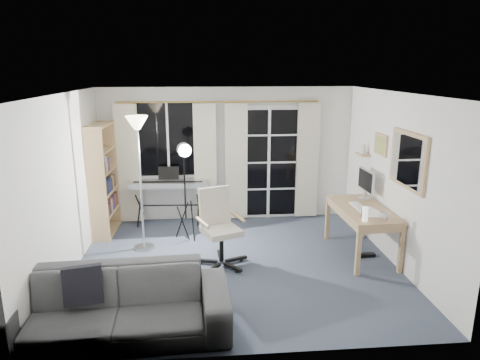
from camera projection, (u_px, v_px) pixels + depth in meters
name	position (u px, v px, depth m)	size (l,w,h in m)	color
floor	(236.00, 265.00, 6.11)	(4.50, 4.00, 0.02)	#353D4D
window	(168.00, 139.00, 7.54)	(1.20, 0.08, 1.40)	white
french_door	(268.00, 163.00, 7.81)	(1.32, 0.09, 2.11)	white
curtains	(220.00, 162.00, 7.63)	(3.60, 0.07, 2.13)	gold
bookshelf	(101.00, 183.00, 7.05)	(0.32, 0.87, 1.85)	tan
torchiere_lamp	(138.00, 143.00, 6.23)	(0.41, 0.41, 2.05)	#B2B2B7
keyboard_piano	(168.00, 185.00, 7.47)	(1.35, 0.70, 0.97)	black
studio_light	(184.00, 161.00, 6.62)	(0.34, 0.34, 1.64)	black
office_chair	(218.00, 220.00, 6.02)	(0.76, 0.74, 1.10)	black
desk	(363.00, 214.00, 6.27)	(0.73, 1.39, 0.73)	#A38054
monitor	(366.00, 181.00, 6.63)	(0.18, 0.53, 0.46)	silver
desk_clutter	(364.00, 223.00, 6.07)	(0.42, 0.84, 0.93)	white
mug	(384.00, 215.00, 5.76)	(0.12, 0.09, 0.12)	silver
wall_mirror	(408.00, 160.00, 5.56)	(0.04, 0.94, 0.74)	tan
framed_print	(381.00, 145.00, 6.42)	(0.03, 0.42, 0.32)	tan
wall_shelf	(363.00, 151.00, 6.94)	(0.16, 0.30, 0.18)	tan
sofa	(115.00, 295.00, 4.38)	(2.36, 0.79, 0.91)	#2D2E30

